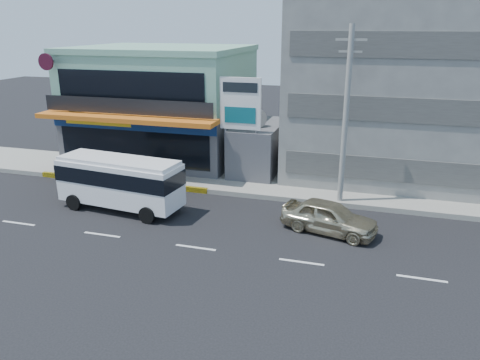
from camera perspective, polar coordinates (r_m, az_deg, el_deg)
name	(u,v)px	position (r m, az deg, el deg)	size (l,w,h in m)	color
ground	(196,248)	(22.28, -5.42, -8.20)	(120.00, 120.00, 0.00)	black
sidewalk	(326,189)	(29.71, 10.46, -1.12)	(70.00, 5.00, 0.30)	gray
shop_building	(163,106)	(36.40, -9.33, 8.84)	(12.40, 11.70, 8.00)	#4A4A4F
concrete_building	(418,71)	(33.63, 20.93, 12.27)	(16.00, 12.00, 14.00)	gray
gap_structure	(259,149)	(32.40, 2.30, 3.81)	(3.00, 6.00, 3.50)	#4A4A4F
satellite_dish	(255,126)	(31.04, 1.89, 6.62)	(1.50, 1.50, 0.15)	slate
billboard	(240,110)	(29.21, 0.06, 8.57)	(2.60, 0.18, 6.90)	gray
utility_pole_near	(346,117)	(26.31, 12.75, 7.49)	(1.60, 0.30, 10.00)	#999993
minibus	(120,179)	(26.78, -14.45, 0.07)	(7.32, 3.11, 2.98)	white
sedan	(329,217)	(23.84, 10.82, -4.44)	(1.93, 4.80, 1.64)	beige
motorcycle_rider	(102,190)	(28.52, -16.42, -1.13)	(1.89, 1.16, 2.29)	#5B120D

